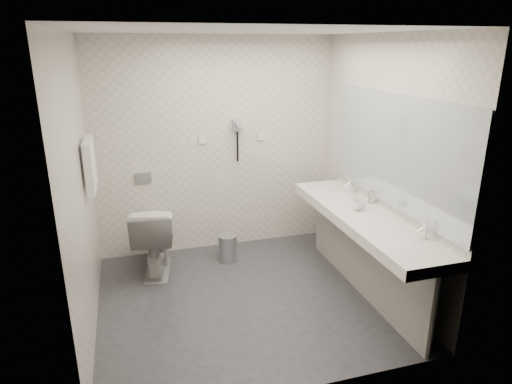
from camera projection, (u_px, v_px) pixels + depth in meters
name	position (u px, v px, depth m)	size (l,w,h in m)	color
floor	(246.00, 298.00, 4.43)	(2.80, 2.80, 0.00)	#2D2C32
ceiling	(244.00, 30.00, 3.64)	(2.80, 2.80, 0.00)	silver
wall_back	(216.00, 147.00, 5.22)	(2.80, 2.80, 0.00)	beige
wall_front	(298.00, 233.00, 2.85)	(2.80, 2.80, 0.00)	beige
wall_left	(80.00, 191.00, 3.66)	(2.60, 2.60, 0.00)	beige
wall_right	(382.00, 166.00, 4.41)	(2.60, 2.60, 0.00)	beige
vanity_counter	(363.00, 219.00, 4.30)	(0.55, 2.20, 0.10)	silver
vanity_panel	(362.00, 258.00, 4.44)	(0.03, 2.15, 0.75)	gray
vanity_post_near	(432.00, 316.00, 3.50)	(0.06, 0.06, 0.75)	silver
vanity_post_far	(322.00, 220.00, 5.39)	(0.06, 0.06, 0.75)	silver
mirror	(394.00, 151.00, 4.16)	(0.02, 2.20, 1.05)	#B2BCC6
basin_near	(403.00, 243.00, 3.69)	(0.40, 0.31, 0.05)	silver
basin_far	(334.00, 194.00, 4.88)	(0.40, 0.31, 0.05)	silver
faucet_near	(425.00, 230.00, 3.72)	(0.04, 0.04, 0.15)	silver
faucet_far	(350.00, 185.00, 4.90)	(0.04, 0.04, 0.15)	silver
soap_bottle_a	(362.00, 205.00, 4.36)	(0.05, 0.05, 0.11)	beige
soap_bottle_b	(357.00, 206.00, 4.35)	(0.08, 0.08, 0.10)	beige
glass_left	(372.00, 197.00, 4.55)	(0.07, 0.07, 0.12)	silver
glass_right	(356.00, 196.00, 4.62)	(0.05, 0.05, 0.10)	silver
toilet	(155.00, 238.00, 4.85)	(0.44, 0.78, 0.79)	silver
flush_plate	(143.00, 178.00, 5.07)	(0.18, 0.02, 0.12)	#B2B5BA
pedal_bin	(228.00, 248.00, 5.17)	(0.21, 0.21, 0.30)	#B2B5BA
bin_lid	(227.00, 236.00, 5.12)	(0.21, 0.21, 0.01)	#B2B5BA
towel_rail	(86.00, 141.00, 4.08)	(0.02, 0.02, 0.62)	silver
towel_near	(89.00, 169.00, 4.02)	(0.07, 0.24, 0.48)	silver
towel_far	(91.00, 161.00, 4.28)	(0.07, 0.24, 0.48)	silver
dryer_cradle	(237.00, 125.00, 5.18)	(0.10, 0.04, 0.14)	#96969B
dryer_barrel	(238.00, 124.00, 5.10)	(0.08, 0.08, 0.14)	#96969B
dryer_cord	(238.00, 147.00, 5.24)	(0.02, 0.02, 0.35)	black
switch_plate_a	(203.00, 140.00, 5.13)	(0.09, 0.02, 0.09)	silver
switch_plate_b	(261.00, 136.00, 5.32)	(0.09, 0.02, 0.09)	silver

